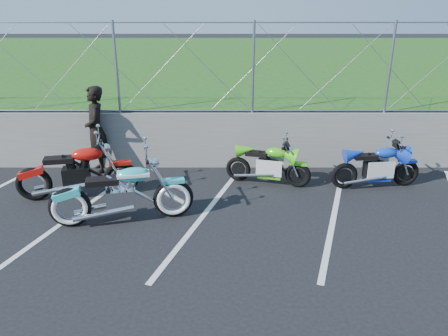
{
  "coord_description": "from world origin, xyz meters",
  "views": [
    {
      "loc": [
        0.36,
        -6.2,
        3.72
      ],
      "look_at": [
        0.36,
        1.3,
        0.8
      ],
      "focal_mm": 35.0,
      "sensor_mm": 36.0,
      "label": 1
    }
  ],
  "objects_px": {
    "naked_orange": "(79,173)",
    "person_standing": "(96,130)",
    "cruiser_turquoise": "(124,196)",
    "sportbike_green": "(269,166)",
    "sportbike_blue": "(377,168)"
  },
  "relations": [
    {
      "from": "naked_orange",
      "to": "person_standing",
      "type": "distance_m",
      "value": 1.51
    },
    {
      "from": "cruiser_turquoise",
      "to": "naked_orange",
      "type": "bearing_deg",
      "value": 125.11
    },
    {
      "from": "naked_orange",
      "to": "sportbike_green",
      "type": "bearing_deg",
      "value": -1.25
    },
    {
      "from": "cruiser_turquoise",
      "to": "naked_orange",
      "type": "height_order",
      "value": "cruiser_turquoise"
    },
    {
      "from": "cruiser_turquoise",
      "to": "sportbike_green",
      "type": "xyz_separation_m",
      "value": [
        2.71,
        1.68,
        -0.09
      ]
    },
    {
      "from": "naked_orange",
      "to": "sportbike_blue",
      "type": "xyz_separation_m",
      "value": [
        6.05,
        0.49,
        -0.08
      ]
    },
    {
      "from": "cruiser_turquoise",
      "to": "sportbike_blue",
      "type": "bearing_deg",
      "value": 5.2
    },
    {
      "from": "naked_orange",
      "to": "sportbike_green",
      "type": "distance_m",
      "value": 3.87
    },
    {
      "from": "cruiser_turquoise",
      "to": "sportbike_green",
      "type": "relative_size",
      "value": 1.39
    },
    {
      "from": "naked_orange",
      "to": "sportbike_blue",
      "type": "bearing_deg",
      "value": -6.28
    },
    {
      "from": "cruiser_turquoise",
      "to": "naked_orange",
      "type": "distance_m",
      "value": 1.51
    },
    {
      "from": "cruiser_turquoise",
      "to": "sportbike_blue",
      "type": "xyz_separation_m",
      "value": [
        4.95,
        1.52,
        -0.07
      ]
    },
    {
      "from": "sportbike_blue",
      "to": "person_standing",
      "type": "xyz_separation_m",
      "value": [
        -6.06,
        0.94,
        0.55
      ]
    },
    {
      "from": "sportbike_green",
      "to": "sportbike_blue",
      "type": "height_order",
      "value": "sportbike_blue"
    },
    {
      "from": "sportbike_blue",
      "to": "cruiser_turquoise",
      "type": "bearing_deg",
      "value": -169.41
    }
  ]
}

